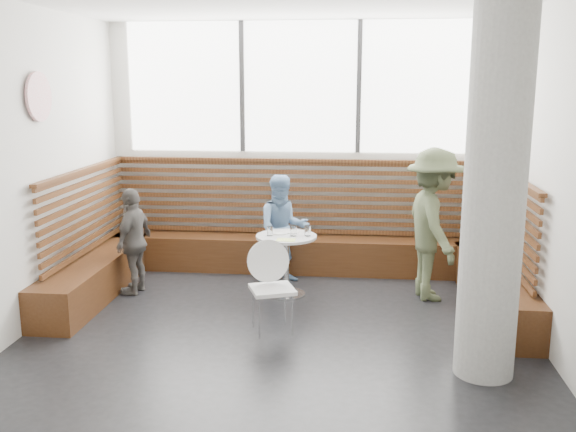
# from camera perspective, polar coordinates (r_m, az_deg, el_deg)

# --- Properties ---
(room) EXTENTS (5.00, 5.00, 3.20)m
(room) POSITION_cam_1_polar(r_m,az_deg,el_deg) (5.96, -1.00, 3.68)
(room) COLOR silver
(room) RESTS_ON ground
(booth) EXTENTS (5.00, 2.50, 1.44)m
(booth) POSITION_cam_1_polar(r_m,az_deg,el_deg) (7.93, 0.58, -3.04)
(booth) COLOR #3D210F
(booth) RESTS_ON ground
(concrete_column) EXTENTS (0.50, 0.50, 3.20)m
(concrete_column) POSITION_cam_1_polar(r_m,az_deg,el_deg) (5.44, 17.92, 2.28)
(concrete_column) COLOR gray
(concrete_column) RESTS_ON ground
(wall_art) EXTENTS (0.03, 0.50, 0.50)m
(wall_art) POSITION_cam_1_polar(r_m,az_deg,el_deg) (7.02, -21.28, 9.86)
(wall_art) COLOR white
(wall_art) RESTS_ON room
(cafe_table) EXTENTS (0.70, 0.70, 0.72)m
(cafe_table) POSITION_cam_1_polar(r_m,az_deg,el_deg) (7.41, -0.15, -3.26)
(cafe_table) COLOR silver
(cafe_table) RESTS_ON ground
(cafe_chair) EXTENTS (0.43, 0.42, 0.90)m
(cafe_chair) POSITION_cam_1_polar(r_m,az_deg,el_deg) (6.41, -1.33, -5.62)
(cafe_chair) COLOR white
(cafe_chair) RESTS_ON ground
(adult_man) EXTENTS (0.85, 1.22, 1.73)m
(adult_man) POSITION_cam_1_polar(r_m,az_deg,el_deg) (7.42, 12.77, -0.74)
(adult_man) COLOR #4C5639
(adult_man) RESTS_ON ground
(child_back) EXTENTS (0.77, 0.67, 1.34)m
(child_back) POSITION_cam_1_polar(r_m,az_deg,el_deg) (7.88, -0.45, -1.17)
(child_back) COLOR #6B90BB
(child_back) RESTS_ON ground
(child_left) EXTENTS (0.41, 0.77, 1.25)m
(child_left) POSITION_cam_1_polar(r_m,az_deg,el_deg) (7.70, -13.53, -2.18)
(child_left) COLOR #585450
(child_left) RESTS_ON ground
(plate_near) EXTENTS (0.18, 0.18, 0.01)m
(plate_near) POSITION_cam_1_polar(r_m,az_deg,el_deg) (7.44, -0.73, -1.53)
(plate_near) COLOR white
(plate_near) RESTS_ON cafe_table
(plate_far) EXTENTS (0.21, 0.21, 0.01)m
(plate_far) POSITION_cam_1_polar(r_m,az_deg,el_deg) (7.51, 0.24, -1.38)
(plate_far) COLOR white
(plate_far) RESTS_ON cafe_table
(glass_left) EXTENTS (0.07, 0.07, 0.11)m
(glass_left) POSITION_cam_1_polar(r_m,az_deg,el_deg) (7.34, -1.63, -1.34)
(glass_left) COLOR white
(glass_left) RESTS_ON cafe_table
(glass_mid) EXTENTS (0.08, 0.08, 0.12)m
(glass_mid) POSITION_cam_1_polar(r_m,az_deg,el_deg) (7.32, 0.49, -1.31)
(glass_mid) COLOR white
(glass_mid) RESTS_ON cafe_table
(glass_right) EXTENTS (0.07, 0.07, 0.11)m
(glass_right) POSITION_cam_1_polar(r_m,az_deg,el_deg) (7.33, 1.76, -1.32)
(glass_right) COLOR white
(glass_right) RESTS_ON cafe_table
(menu_card) EXTENTS (0.21, 0.15, 0.00)m
(menu_card) POSITION_cam_1_polar(r_m,az_deg,el_deg) (7.14, -0.19, -2.14)
(menu_card) COLOR #A5C64C
(menu_card) RESTS_ON cafe_table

